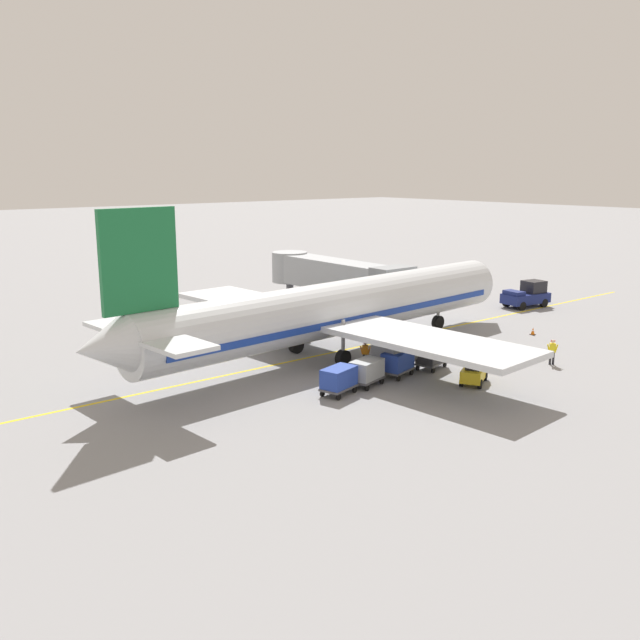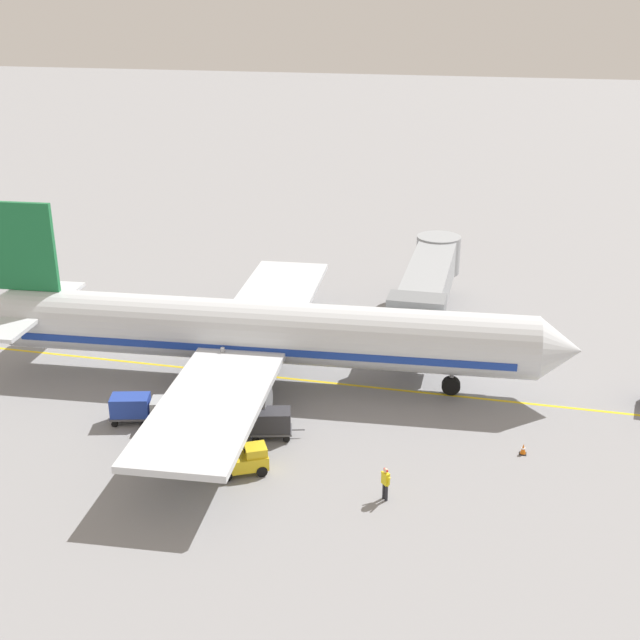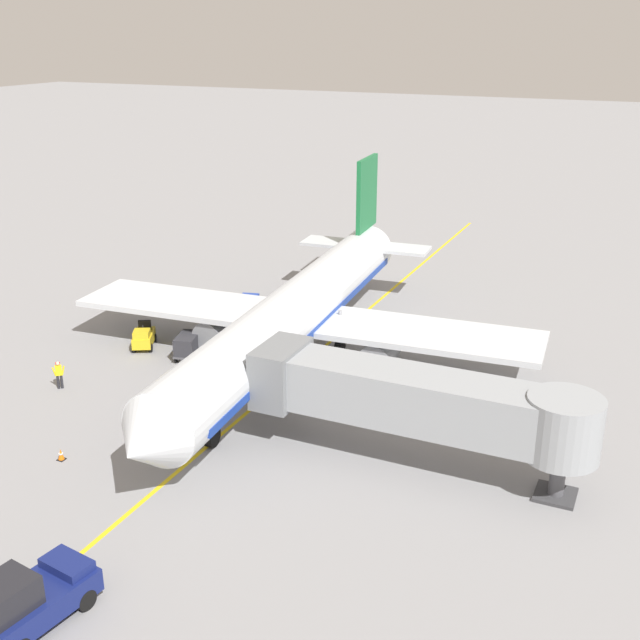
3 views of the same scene
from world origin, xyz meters
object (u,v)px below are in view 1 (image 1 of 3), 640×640
(pushback_tractor, at_px, (527,295))
(ground_crew_wing_walker, at_px, (365,353))
(safety_cone_nose_left, at_px, (533,331))
(parked_airliner, at_px, (337,310))
(baggage_cart_second_in_train, at_px, (398,362))
(baggage_tug_lead, at_px, (474,372))
(jet_bridge, at_px, (335,275))
(ground_crew_loader, at_px, (552,351))
(baggage_cart_third_in_train, at_px, (367,370))
(baggage_cart_tail_end, at_px, (339,378))
(baggage_cart_front, at_px, (432,354))

(pushback_tractor, distance_m, ground_crew_wing_walker, 25.91)
(safety_cone_nose_left, bearing_deg, parked_airliner, -108.10)
(baggage_cart_second_in_train, bearing_deg, baggage_tug_lead, 33.96)
(jet_bridge, height_order, ground_crew_loader, jet_bridge)
(parked_airliner, height_order, ground_crew_loader, parked_airliner)
(baggage_tug_lead, height_order, baggage_cart_third_in_train, baggage_tug_lead)
(baggage_tug_lead, relative_size, ground_crew_wing_walker, 1.64)
(pushback_tractor, height_order, baggage_cart_second_in_train, pushback_tractor)
(baggage_cart_second_in_train, distance_m, ground_crew_wing_walker, 2.84)
(baggage_cart_third_in_train, bearing_deg, baggage_cart_second_in_train, 94.02)
(pushback_tractor, relative_size, baggage_cart_tail_end, 1.57)
(baggage_tug_lead, relative_size, baggage_cart_front, 0.93)
(jet_bridge, distance_m, baggage_tug_lead, 22.07)
(baggage_cart_front, xyz_separation_m, safety_cone_nose_left, (-1.32, 13.15, -0.66))
(ground_crew_loader, height_order, safety_cone_nose_left, ground_crew_loader)
(parked_airliner, relative_size, baggage_cart_front, 12.54)
(ground_crew_wing_walker, height_order, ground_crew_loader, same)
(parked_airliner, height_order, baggage_cart_third_in_train, parked_airliner)
(baggage_cart_front, xyz_separation_m, baggage_cart_second_in_train, (-0.19, -2.92, 0.00))
(baggage_cart_tail_end, height_order, safety_cone_nose_left, baggage_cart_tail_end)
(pushback_tractor, bearing_deg, ground_crew_wing_walker, -78.36)
(parked_airliner, distance_m, baggage_cart_tail_end, 8.90)
(baggage_cart_tail_end, bearing_deg, baggage_cart_second_in_train, 94.11)
(parked_airliner, distance_m, baggage_cart_front, 7.26)
(jet_bridge, distance_m, pushback_tractor, 18.47)
(pushback_tractor, xyz_separation_m, baggage_cart_front, (8.25, -22.37, -0.15))
(pushback_tractor, relative_size, baggage_cart_second_in_train, 1.57)
(pushback_tractor, distance_m, baggage_cart_second_in_train, 26.54)
(safety_cone_nose_left, bearing_deg, baggage_cart_third_in_train, -85.98)
(pushback_tractor, distance_m, baggage_cart_tail_end, 31.54)
(baggage_cart_third_in_train, bearing_deg, safety_cone_nose_left, 94.02)
(parked_airliner, xyz_separation_m, ground_crew_wing_walker, (3.41, -0.50, -2.23))
(pushback_tractor, relative_size, safety_cone_nose_left, 7.93)
(parked_airliner, distance_m, baggage_cart_third_in_train, 7.53)
(baggage_cart_third_in_train, relative_size, baggage_cart_tail_end, 1.00)
(baggage_cart_second_in_train, relative_size, ground_crew_loader, 1.76)
(pushback_tractor, distance_m, safety_cone_nose_left, 11.56)
(baggage_cart_tail_end, height_order, ground_crew_wing_walker, ground_crew_wing_walker)
(baggage_tug_lead, xyz_separation_m, baggage_cart_second_in_train, (-3.86, -2.60, 0.24))
(baggage_cart_third_in_train, xyz_separation_m, ground_crew_loader, (4.35, 12.55, 0.00))
(baggage_cart_front, relative_size, ground_crew_wing_walker, 1.76)
(jet_bridge, relative_size, safety_cone_nose_left, 27.98)
(baggage_tug_lead, height_order, ground_crew_loader, ground_crew_loader)
(ground_crew_loader, bearing_deg, jet_bridge, -178.74)
(baggage_tug_lead, relative_size, baggage_cart_third_in_train, 0.93)
(pushback_tractor, height_order, ground_crew_wing_walker, pushback_tractor)
(pushback_tractor, height_order, baggage_cart_third_in_train, pushback_tractor)
(baggage_cart_second_in_train, distance_m, ground_crew_loader, 10.77)
(baggage_cart_second_in_train, distance_m, baggage_cart_third_in_train, 2.79)
(pushback_tractor, height_order, safety_cone_nose_left, pushback_tractor)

